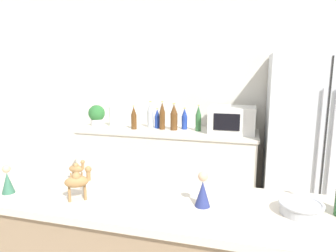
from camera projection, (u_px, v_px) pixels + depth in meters
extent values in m
cube|color=silver|center=(211.00, 97.00, 3.52)|extent=(8.00, 0.06, 2.55)
cube|color=silver|center=(166.00, 169.00, 3.48)|extent=(1.99, 0.60, 0.89)
cube|color=silver|center=(166.00, 131.00, 3.40)|extent=(2.02, 0.63, 0.03)
cube|color=silver|center=(316.00, 144.00, 2.94)|extent=(0.95, 0.68, 1.74)
cube|color=black|center=(324.00, 153.00, 2.61)|extent=(0.01, 0.01, 1.67)
cylinder|color=#B2B5BA|center=(319.00, 144.00, 2.60)|extent=(0.02, 0.02, 0.95)
cylinder|color=#B2B5BA|center=(332.00, 144.00, 2.57)|extent=(0.02, 0.02, 0.95)
cube|color=beige|center=(134.00, 200.00, 1.42)|extent=(2.19, 0.53, 0.03)
cylinder|color=silver|center=(97.00, 122.00, 3.61)|extent=(0.14, 0.14, 0.08)
sphere|color=#2D7033|center=(97.00, 113.00, 3.59)|extent=(0.20, 0.20, 0.20)
cylinder|color=white|center=(114.00, 116.00, 3.57)|extent=(0.11, 0.11, 0.23)
cube|color=white|center=(232.00, 120.00, 3.20)|extent=(0.48, 0.36, 0.28)
cube|color=black|center=(227.00, 122.00, 3.04)|extent=(0.26, 0.01, 0.17)
cylinder|color=brown|center=(134.00, 122.00, 3.39)|extent=(0.06, 0.06, 0.17)
cone|color=brown|center=(134.00, 110.00, 3.37)|extent=(0.06, 0.06, 0.09)
cylinder|color=gold|center=(134.00, 106.00, 3.36)|extent=(0.02, 0.02, 0.01)
cylinder|color=navy|center=(157.00, 122.00, 3.45)|extent=(0.06, 0.06, 0.14)
cone|color=navy|center=(157.00, 113.00, 3.43)|extent=(0.06, 0.06, 0.08)
cylinder|color=gold|center=(157.00, 109.00, 3.42)|extent=(0.02, 0.02, 0.01)
cylinder|color=navy|center=(184.00, 123.00, 3.39)|extent=(0.07, 0.07, 0.15)
cone|color=navy|center=(185.00, 112.00, 3.37)|extent=(0.06, 0.06, 0.08)
cylinder|color=gold|center=(185.00, 108.00, 3.36)|extent=(0.02, 0.02, 0.01)
cylinder|color=brown|center=(162.00, 121.00, 3.37)|extent=(0.06, 0.06, 0.20)
cone|color=brown|center=(162.00, 107.00, 3.34)|extent=(0.06, 0.06, 0.11)
cylinder|color=gold|center=(162.00, 102.00, 3.33)|extent=(0.02, 0.02, 0.01)
cylinder|color=#2D6033|center=(198.00, 123.00, 3.28)|extent=(0.06, 0.06, 0.18)
cone|color=#2D6033|center=(199.00, 110.00, 3.26)|extent=(0.06, 0.06, 0.10)
cylinder|color=gold|center=(199.00, 105.00, 3.25)|extent=(0.02, 0.02, 0.01)
cylinder|color=#B2B7BC|center=(150.00, 119.00, 3.49)|extent=(0.08, 0.08, 0.19)
cone|color=#B2B7BC|center=(150.00, 106.00, 3.46)|extent=(0.07, 0.07, 0.11)
cylinder|color=gold|center=(150.00, 101.00, 3.45)|extent=(0.03, 0.03, 0.01)
cylinder|color=brown|center=(174.00, 122.00, 3.34)|extent=(0.08, 0.08, 0.19)
cone|color=brown|center=(174.00, 109.00, 3.31)|extent=(0.08, 0.08, 0.11)
cylinder|color=gold|center=(174.00, 104.00, 3.30)|extent=(0.03, 0.03, 0.01)
cylinder|color=#B7BABF|center=(301.00, 209.00, 1.24)|extent=(0.17, 0.17, 0.05)
torus|color=#B7BABF|center=(301.00, 204.00, 1.24)|extent=(0.18, 0.18, 0.01)
ellipsoid|color=olive|center=(76.00, 169.00, 1.61)|extent=(0.08, 0.05, 0.04)
sphere|color=olive|center=(76.00, 166.00, 1.61)|extent=(0.03, 0.03, 0.03)
cylinder|color=olive|center=(83.00, 166.00, 1.60)|extent=(0.01, 0.01, 0.04)
sphere|color=olive|center=(83.00, 162.00, 1.60)|extent=(0.02, 0.02, 0.02)
cylinder|color=olive|center=(82.00, 176.00, 1.63)|extent=(0.01, 0.01, 0.04)
cylinder|color=olive|center=(80.00, 178.00, 1.61)|extent=(0.01, 0.01, 0.04)
cylinder|color=olive|center=(73.00, 175.00, 1.64)|extent=(0.01, 0.01, 0.04)
cylinder|color=olive|center=(71.00, 177.00, 1.61)|extent=(0.01, 0.01, 0.04)
ellipsoid|color=olive|center=(77.00, 182.00, 1.37)|extent=(0.12, 0.11, 0.06)
sphere|color=olive|center=(76.00, 176.00, 1.37)|extent=(0.04, 0.04, 0.04)
cylinder|color=olive|center=(88.00, 175.00, 1.38)|extent=(0.02, 0.02, 0.05)
sphere|color=olive|center=(88.00, 169.00, 1.38)|extent=(0.03, 0.03, 0.03)
cylinder|color=olive|center=(85.00, 191.00, 1.41)|extent=(0.01, 0.01, 0.06)
cylinder|color=olive|center=(85.00, 194.00, 1.38)|extent=(0.01, 0.01, 0.06)
cylinder|color=olive|center=(69.00, 193.00, 1.38)|extent=(0.01, 0.01, 0.06)
cylinder|color=olive|center=(70.00, 196.00, 1.35)|extent=(0.01, 0.01, 0.06)
cone|color=#33664C|center=(8.00, 183.00, 1.45)|extent=(0.06, 0.06, 0.10)
sphere|color=tan|center=(6.00, 169.00, 1.44)|extent=(0.04, 0.04, 0.04)
cone|color=navy|center=(203.00, 194.00, 1.31)|extent=(0.07, 0.07, 0.12)
sphere|color=tan|center=(203.00, 176.00, 1.29)|extent=(0.04, 0.04, 0.04)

